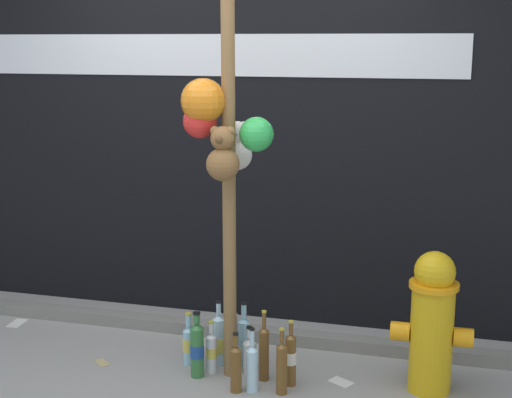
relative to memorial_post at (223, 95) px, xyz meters
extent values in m
cube|color=black|center=(-0.21, 1.03, 0.36)|extent=(10.00, 0.20, 3.95)
cube|color=silver|center=(-0.70, 0.93, 0.19)|extent=(3.98, 0.01, 0.27)
cube|color=slate|center=(-0.21, 0.55, -1.58)|extent=(8.00, 0.12, 0.08)
cylinder|color=olive|center=(0.02, 0.02, -0.31)|extent=(0.07, 0.07, 2.62)
sphere|color=green|center=(0.19, -0.02, -0.20)|extent=(0.19, 0.19, 0.19)
sphere|color=orange|center=(-0.11, -0.03, -0.03)|extent=(0.24, 0.24, 0.24)
sphere|color=red|center=(-0.13, -0.02, -0.14)|extent=(0.19, 0.19, 0.19)
sphere|color=brown|center=(0.03, -0.11, -0.36)|extent=(0.18, 0.18, 0.18)
sphere|color=brown|center=(0.03, -0.11, -0.22)|extent=(0.13, 0.13, 0.13)
sphere|color=brown|center=(-0.01, -0.11, -0.18)|extent=(0.05, 0.05, 0.05)
sphere|color=brown|center=(0.07, -0.11, -0.18)|extent=(0.05, 0.05, 0.05)
sphere|color=brown|center=(0.03, -0.16, -0.22)|extent=(0.05, 0.05, 0.05)
sphere|color=silver|center=(0.03, 0.15, -0.34)|extent=(0.17, 0.17, 0.17)
sphere|color=silver|center=(0.03, 0.15, -0.21)|extent=(0.12, 0.12, 0.12)
sphere|color=silver|center=(-0.01, 0.15, -0.18)|extent=(0.05, 0.05, 0.05)
sphere|color=silver|center=(0.07, 0.15, -0.18)|extent=(0.05, 0.05, 0.05)
sphere|color=#9D9992|center=(0.03, 0.09, -0.21)|extent=(0.04, 0.04, 0.04)
cylinder|color=gold|center=(1.14, 0.12, -1.32)|extent=(0.23, 0.23, 0.60)
cylinder|color=orange|center=(1.14, 0.12, -1.00)|extent=(0.27, 0.27, 0.03)
sphere|color=gold|center=(1.14, 0.12, -0.93)|extent=(0.22, 0.22, 0.22)
cylinder|color=orange|center=(0.98, 0.12, -1.29)|extent=(0.10, 0.10, 0.10)
cylinder|color=orange|center=(1.31, 0.12, -1.29)|extent=(0.10, 0.10, 0.10)
cylinder|color=brown|center=(0.12, -0.18, -1.49)|extent=(0.06, 0.06, 0.24)
cone|color=brown|center=(0.12, -0.18, -1.36)|extent=(0.06, 0.06, 0.03)
cylinder|color=brown|center=(0.12, -0.18, -1.31)|extent=(0.03, 0.03, 0.07)
cylinder|color=black|center=(0.12, -0.18, -1.28)|extent=(0.03, 0.03, 0.01)
cylinder|color=brown|center=(0.39, -0.03, -1.47)|extent=(0.06, 0.06, 0.28)
cone|color=brown|center=(0.39, -0.03, -1.32)|extent=(0.06, 0.06, 0.02)
cylinder|color=brown|center=(0.39, -0.03, -1.28)|extent=(0.02, 0.02, 0.07)
cylinder|color=silver|center=(0.39, -0.03, -1.45)|extent=(0.06, 0.06, 0.07)
cylinder|color=gold|center=(0.39, -0.03, -1.24)|extent=(0.03, 0.03, 0.01)
cylinder|color=#337038|center=(-0.15, -0.06, -1.47)|extent=(0.08, 0.08, 0.29)
cone|color=#337038|center=(-0.15, -0.06, -1.31)|extent=(0.08, 0.08, 0.03)
cylinder|color=#337038|center=(-0.15, -0.06, -1.26)|extent=(0.04, 0.04, 0.05)
cylinder|color=#1E478C|center=(-0.15, -0.06, -1.46)|extent=(0.08, 0.08, 0.08)
cylinder|color=black|center=(-0.15, -0.06, -1.23)|extent=(0.04, 0.04, 0.01)
cylinder|color=#93CCE0|center=(0.06, 0.16, -1.48)|extent=(0.07, 0.07, 0.27)
cone|color=#93CCE0|center=(0.06, 0.16, -1.33)|extent=(0.07, 0.07, 0.03)
cylinder|color=#93CCE0|center=(0.06, 0.16, -1.28)|extent=(0.03, 0.03, 0.08)
cylinder|color=black|center=(0.06, 0.16, -1.23)|extent=(0.04, 0.04, 0.01)
cylinder|color=silver|center=(0.12, 0.07, -1.52)|extent=(0.08, 0.08, 0.18)
cone|color=silver|center=(0.12, 0.07, -1.42)|extent=(0.08, 0.08, 0.03)
cylinder|color=silver|center=(0.12, 0.07, -1.37)|extent=(0.03, 0.03, 0.06)
cylinder|color=black|center=(0.12, 0.07, -1.34)|extent=(0.04, 0.04, 0.01)
cylinder|color=silver|center=(-0.09, 0.01, -1.51)|extent=(0.06, 0.06, 0.22)
cone|color=silver|center=(-0.09, 0.01, -1.38)|extent=(0.06, 0.06, 0.03)
cylinder|color=silver|center=(-0.09, 0.01, -1.34)|extent=(0.03, 0.03, 0.06)
cylinder|color=#D8C64C|center=(-0.09, 0.01, -1.49)|extent=(0.06, 0.06, 0.06)
cylinder|color=gold|center=(-0.09, 0.01, -1.31)|extent=(0.03, 0.03, 0.01)
cylinder|color=#B2DBEA|center=(0.20, -0.15, -1.50)|extent=(0.07, 0.07, 0.24)
cone|color=#B2DBEA|center=(0.20, -0.15, -1.36)|extent=(0.07, 0.07, 0.03)
cylinder|color=#B2DBEA|center=(0.20, -0.15, -1.30)|extent=(0.03, 0.03, 0.09)
cylinder|color=black|center=(0.20, -0.15, -1.25)|extent=(0.03, 0.03, 0.01)
cylinder|color=#B2DBEA|center=(-0.08, 0.13, -1.47)|extent=(0.07, 0.07, 0.28)
cone|color=#B2DBEA|center=(-0.08, 0.13, -1.32)|extent=(0.07, 0.07, 0.03)
cylinder|color=#B2DBEA|center=(-0.08, 0.13, -1.26)|extent=(0.03, 0.03, 0.07)
cylinder|color=#D8C64C|center=(-0.08, 0.13, -1.49)|extent=(0.08, 0.08, 0.09)
cylinder|color=black|center=(-0.08, 0.13, -1.22)|extent=(0.03, 0.03, 0.01)
cylinder|color=brown|center=(0.23, 0.00, -1.47)|extent=(0.06, 0.06, 0.30)
cone|color=brown|center=(0.23, 0.00, -1.31)|extent=(0.06, 0.06, 0.02)
cylinder|color=brown|center=(0.23, 0.00, -1.25)|extent=(0.02, 0.02, 0.09)
cylinder|color=gold|center=(0.23, 0.00, -1.20)|extent=(0.03, 0.03, 0.01)
cylinder|color=silver|center=(-0.02, 0.20, -1.47)|extent=(0.07, 0.07, 0.30)
cone|color=silver|center=(-0.02, 0.20, -1.30)|extent=(0.07, 0.07, 0.03)
cylinder|color=silver|center=(-0.02, 0.20, -1.25)|extent=(0.03, 0.03, 0.08)
cylinder|color=#1E478C|center=(-0.02, 0.20, -1.47)|extent=(0.07, 0.07, 0.08)
cylinder|color=gold|center=(-0.02, 0.20, -1.21)|extent=(0.03, 0.03, 0.01)
cylinder|color=#93CCE0|center=(-0.26, 0.08, -1.51)|extent=(0.07, 0.07, 0.21)
cone|color=#93CCE0|center=(-0.26, 0.08, -1.39)|extent=(0.07, 0.07, 0.03)
cylinder|color=#93CCE0|center=(-0.26, 0.08, -1.34)|extent=(0.03, 0.03, 0.07)
cylinder|color=#D8C64C|center=(-0.26, 0.08, -1.49)|extent=(0.07, 0.07, 0.08)
cylinder|color=gold|center=(-0.26, 0.08, -1.30)|extent=(0.04, 0.04, 0.01)
cylinder|color=brown|center=(0.36, -0.14, -1.48)|extent=(0.06, 0.06, 0.27)
cone|color=brown|center=(0.36, -0.14, -1.33)|extent=(0.06, 0.06, 0.02)
cylinder|color=brown|center=(0.36, -0.14, -1.28)|extent=(0.02, 0.02, 0.07)
cylinder|color=gold|center=(0.36, -0.14, -1.24)|extent=(0.03, 0.03, 0.01)
cube|color=silver|center=(0.66, 0.08, -1.61)|extent=(0.16, 0.14, 0.01)
cube|color=silver|center=(-1.62, 0.38, -1.61)|extent=(0.10, 0.16, 0.01)
cube|color=tan|center=(-0.77, -0.04, -1.61)|extent=(0.13, 0.12, 0.01)
camera|label=1|loc=(1.20, -3.76, 0.28)|focal=51.41mm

